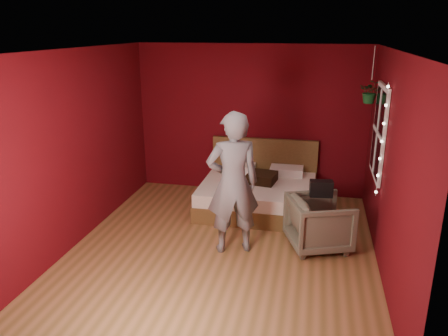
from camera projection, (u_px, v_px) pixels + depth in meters
floor at (223, 248)px, 5.92m from camera, size 4.50×4.50×0.00m
room_walls at (223, 127)px, 5.40m from camera, size 4.04×4.54×2.62m
window at (379, 132)px, 5.90m from camera, size 0.05×0.97×1.27m
fairy_lights at (382, 141)px, 5.42m from camera, size 0.04×0.04×1.45m
bed at (259, 192)px, 7.18m from camera, size 1.84×1.56×1.01m
person at (233, 183)px, 5.59m from camera, size 0.80×0.67×1.88m
armchair at (319, 223)px, 5.84m from camera, size 0.99×0.98×0.71m
handbag at (321, 188)px, 5.78m from camera, size 0.32×0.18×0.21m
throw_pillow at (262, 178)px, 7.05m from camera, size 0.49×0.49×0.15m
hanging_plant at (371, 92)px, 6.41m from camera, size 0.33×0.29×0.82m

